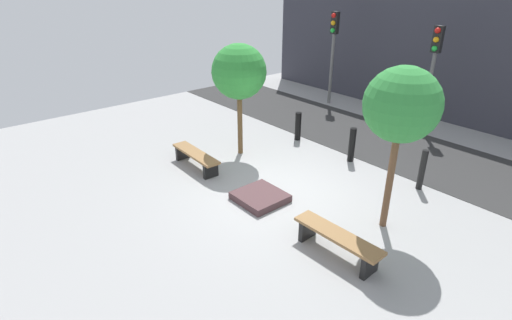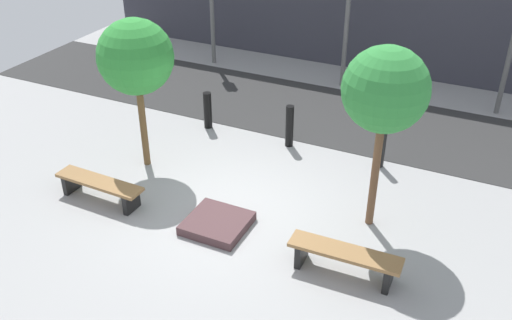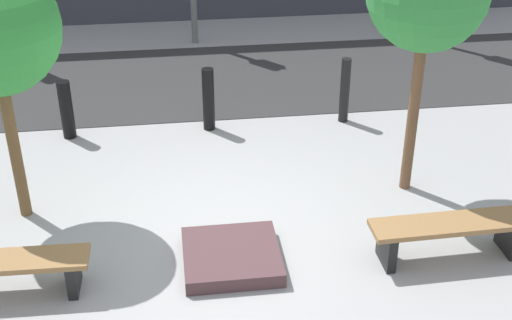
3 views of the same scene
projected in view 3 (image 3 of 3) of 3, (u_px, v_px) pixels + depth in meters
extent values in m
plane|color=#969696|center=(227.00, 237.00, 8.19)|extent=(18.00, 18.00, 0.00)
cube|color=#2D2D2D|center=(202.00, 80.00, 12.15)|extent=(18.00, 3.15, 0.01)
cube|color=black|center=(74.00, 274.00, 7.31)|extent=(0.11, 0.40, 0.37)
cube|color=black|center=(387.00, 247.00, 7.67)|extent=(0.11, 0.41, 0.40)
cube|color=black|center=(508.00, 236.00, 7.87)|extent=(0.11, 0.41, 0.40)
cube|color=olive|center=(451.00, 224.00, 7.66)|extent=(1.77, 0.45, 0.06)
cube|color=#4C3336|center=(232.00, 256.00, 7.73)|extent=(1.04, 1.01, 0.17)
cylinder|color=brown|center=(13.00, 143.00, 8.13)|extent=(0.14, 0.14, 1.93)
cylinder|color=brown|center=(414.00, 110.00, 8.61)|extent=(0.13, 0.13, 2.17)
cylinder|color=black|center=(66.00, 110.00, 10.14)|extent=(0.19, 0.19, 0.87)
cylinder|color=black|center=(208.00, 99.00, 10.35)|extent=(0.17, 0.17, 0.95)
cylinder|color=black|center=(345.00, 90.00, 10.57)|extent=(0.14, 0.14, 1.00)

